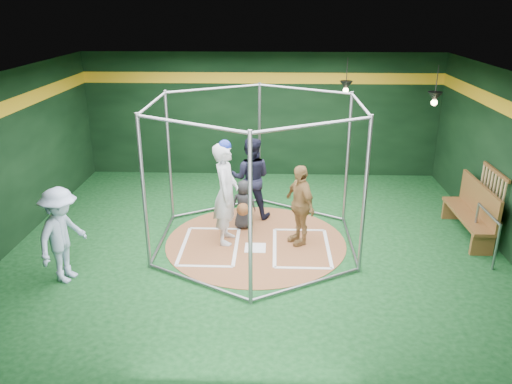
{
  "coord_description": "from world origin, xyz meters",
  "views": [
    {
      "loc": [
        0.36,
        -9.5,
        4.77
      ],
      "look_at": [
        0.0,
        0.1,
        1.1
      ],
      "focal_mm": 35.0,
      "sensor_mm": 36.0,
      "label": 1
    }
  ],
  "objects_px": {
    "batter_figure": "(226,193)",
    "visitor_leopard": "(300,205)",
    "dugout_bench": "(473,210)",
    "umpire": "(251,178)"
  },
  "relations": [
    {
      "from": "visitor_leopard",
      "to": "dugout_bench",
      "type": "relative_size",
      "value": 0.84
    },
    {
      "from": "umpire",
      "to": "batter_figure",
      "type": "bearing_deg",
      "value": 76.54
    },
    {
      "from": "batter_figure",
      "to": "dugout_bench",
      "type": "xyz_separation_m",
      "value": [
        5.26,
        0.48,
        -0.5
      ]
    },
    {
      "from": "visitor_leopard",
      "to": "umpire",
      "type": "distance_m",
      "value": 1.71
    },
    {
      "from": "visitor_leopard",
      "to": "dugout_bench",
      "type": "height_order",
      "value": "visitor_leopard"
    },
    {
      "from": "batter_figure",
      "to": "visitor_leopard",
      "type": "bearing_deg",
      "value": -0.28
    },
    {
      "from": "batter_figure",
      "to": "dugout_bench",
      "type": "bearing_deg",
      "value": 5.23
    },
    {
      "from": "batter_figure",
      "to": "umpire",
      "type": "xyz_separation_m",
      "value": [
        0.45,
        1.32,
        -0.13
      ]
    },
    {
      "from": "batter_figure",
      "to": "umpire",
      "type": "distance_m",
      "value": 1.4
    },
    {
      "from": "batter_figure",
      "to": "dugout_bench",
      "type": "distance_m",
      "value": 5.31
    }
  ]
}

